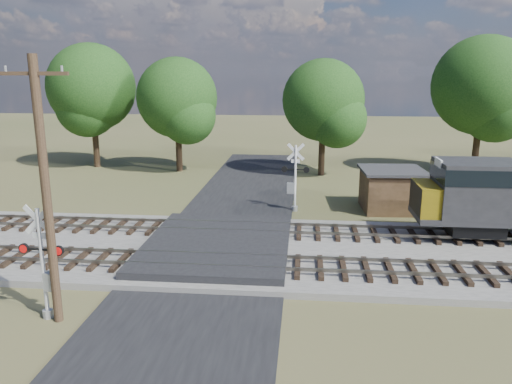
# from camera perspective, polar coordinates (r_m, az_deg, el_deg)

# --- Properties ---
(ground) EXTENTS (160.00, 160.00, 0.00)m
(ground) POSITION_cam_1_polar(r_m,az_deg,el_deg) (24.63, -4.58, -7.24)
(ground) COLOR #484E29
(ground) RESTS_ON ground
(ballast_bed) EXTENTS (140.00, 10.00, 0.30)m
(ballast_bed) POSITION_cam_1_polar(r_m,az_deg,el_deg) (25.37, 18.65, -6.95)
(ballast_bed) COLOR gray
(ballast_bed) RESTS_ON ground
(road) EXTENTS (7.00, 60.00, 0.08)m
(road) POSITION_cam_1_polar(r_m,az_deg,el_deg) (24.61, -4.58, -7.15)
(road) COLOR black
(road) RESTS_ON ground
(crossing_panel) EXTENTS (7.00, 9.00, 0.62)m
(crossing_panel) POSITION_cam_1_polar(r_m,az_deg,el_deg) (24.98, -4.39, -6.16)
(crossing_panel) COLOR #262628
(crossing_panel) RESTS_ON ground
(track_near) EXTENTS (140.00, 2.60, 0.33)m
(track_near) POSITION_cam_1_polar(r_m,az_deg,el_deg) (22.28, 2.50, -8.37)
(track_near) COLOR black
(track_near) RESTS_ON ballast_bed
(track_far) EXTENTS (140.00, 2.60, 0.33)m
(track_far) POSITION_cam_1_polar(r_m,az_deg,el_deg) (26.98, 3.08, -4.40)
(track_far) COLOR black
(track_far) RESTS_ON ballast_bed
(crossing_signal_near) EXTENTS (1.72, 0.38, 4.26)m
(crossing_signal_near) POSITION_cam_1_polar(r_m,az_deg,el_deg) (19.50, -22.88, -8.47)
(crossing_signal_near) COLOR silver
(crossing_signal_near) RESTS_ON ground
(crossing_signal_far) EXTENTS (1.78, 0.38, 4.40)m
(crossing_signal_far) POSITION_cam_1_polar(r_m,az_deg,el_deg) (31.81, 4.33, 1.01)
(crossing_signal_far) COLOR silver
(crossing_signal_far) RESTS_ON ground
(utility_pole) EXTENTS (2.28, 0.31, 9.31)m
(utility_pole) POSITION_cam_1_polar(r_m,az_deg,el_deg) (18.28, -22.91, 0.47)
(utility_pole) COLOR #372519
(utility_pole) RESTS_ON ground
(equipment_shed) EXTENTS (4.15, 4.15, 2.69)m
(equipment_shed) POSITION_cam_1_polar(r_m,az_deg,el_deg) (33.26, 15.23, 0.29)
(equipment_shed) COLOR #3F2E1B
(equipment_shed) RESTS_ON ground
(treeline) EXTENTS (86.47, 11.88, 11.72)m
(treeline) POSITION_cam_1_polar(r_m,az_deg,el_deg) (43.45, 9.55, 11.16)
(treeline) COLOR black
(treeline) RESTS_ON ground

